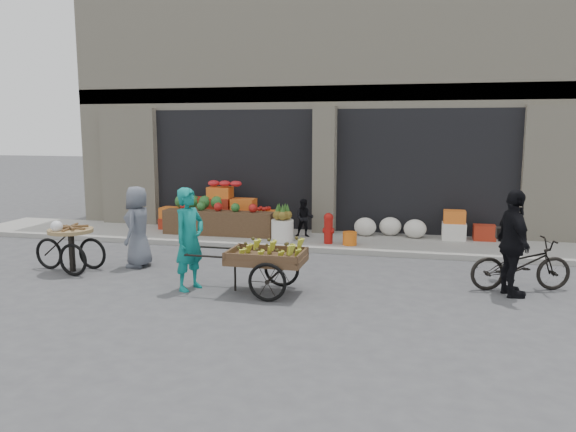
% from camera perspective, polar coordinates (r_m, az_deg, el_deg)
% --- Properties ---
extents(ground, '(80.00, 80.00, 0.00)m').
position_cam_1_polar(ground, '(9.67, -1.45, -7.57)').
color(ground, '#424244').
rests_on(ground, ground).
extents(sidewalk, '(18.00, 2.20, 0.12)m').
position_cam_1_polar(sidewalk, '(13.55, 3.03, -2.52)').
color(sidewalk, gray).
rests_on(sidewalk, ground).
extents(building, '(14.00, 6.45, 7.00)m').
position_cam_1_polar(building, '(17.17, 5.57, 10.97)').
color(building, beige).
rests_on(building, ground).
extents(fruit_display, '(3.10, 1.12, 1.24)m').
position_cam_1_polar(fruit_display, '(14.36, -6.53, 0.57)').
color(fruit_display, '#A52A16').
rests_on(fruit_display, sidewalk).
extents(pineapple_bin, '(0.52, 0.52, 0.50)m').
position_cam_1_polar(pineapple_bin, '(13.17, -0.57, -1.47)').
color(pineapple_bin, silver).
rests_on(pineapple_bin, sidewalk).
extents(fire_hydrant, '(0.22, 0.22, 0.71)m').
position_cam_1_polar(fire_hydrant, '(12.87, 4.13, -1.13)').
color(fire_hydrant, '#A5140F').
rests_on(fire_hydrant, sidewalk).
extents(orange_bucket, '(0.32, 0.32, 0.30)m').
position_cam_1_polar(orange_bucket, '(12.80, 6.29, -2.28)').
color(orange_bucket, orange).
rests_on(orange_bucket, sidewalk).
extents(right_bay_goods, '(3.35, 0.60, 0.70)m').
position_cam_1_polar(right_bay_goods, '(13.86, 14.19, -1.06)').
color(right_bay_goods, silver).
rests_on(right_bay_goods, sidewalk).
extents(seated_person, '(0.51, 0.43, 0.93)m').
position_cam_1_polar(seated_person, '(13.62, 1.68, -0.21)').
color(seated_person, black).
rests_on(seated_person, sidewalk).
extents(banana_cart, '(2.17, 0.96, 0.90)m').
position_cam_1_polar(banana_cart, '(9.38, -2.47, -3.97)').
color(banana_cart, brown).
rests_on(banana_cart, ground).
extents(vendor_woman, '(0.61, 0.74, 1.76)m').
position_cam_1_polar(vendor_woman, '(9.69, -9.98, -2.32)').
color(vendor_woman, '#107E77').
rests_on(vendor_woman, ground).
extents(tricycle_cart, '(1.45, 0.91, 0.95)m').
position_cam_1_polar(tricycle_cart, '(11.58, -21.18, -2.54)').
color(tricycle_cart, '#9E7F51').
rests_on(tricycle_cart, ground).
extents(vendor_grey, '(0.59, 0.84, 1.61)m').
position_cam_1_polar(vendor_grey, '(11.54, -15.00, -1.05)').
color(vendor_grey, slate).
rests_on(vendor_grey, ground).
extents(bicycle, '(1.81, 1.02, 0.90)m').
position_cam_1_polar(bicycle, '(10.38, 22.55, -4.55)').
color(bicycle, black).
rests_on(bicycle, ground).
extents(cyclist, '(0.69, 1.11, 1.77)m').
position_cam_1_polar(cyclist, '(9.87, 21.91, -2.59)').
color(cyclist, black).
rests_on(cyclist, ground).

